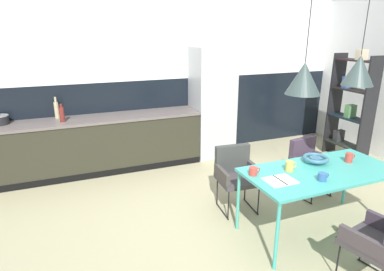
% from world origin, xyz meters
% --- Properties ---
extents(ground_plane, '(9.21, 9.21, 0.00)m').
position_xyz_m(ground_plane, '(0.00, 0.00, 0.00)').
color(ground_plane, tan).
extents(back_wall_splashback_dark, '(7.08, 0.12, 1.39)m').
position_xyz_m(back_wall_splashback_dark, '(0.00, 2.82, 0.69)').
color(back_wall_splashback_dark, black).
rests_on(back_wall_splashback_dark, ground).
extents(back_wall_panel_upper, '(7.08, 0.12, 1.39)m').
position_xyz_m(back_wall_panel_upper, '(0.00, 2.82, 2.08)').
color(back_wall_panel_upper, silver).
rests_on(back_wall_panel_upper, back_wall_splashback_dark).
extents(kitchen_counter, '(3.74, 0.63, 0.89)m').
position_xyz_m(kitchen_counter, '(-1.54, 2.46, 0.45)').
color(kitchen_counter, '#2A2A1E').
rests_on(kitchen_counter, ground).
extents(refrigerator_column, '(0.70, 0.60, 1.94)m').
position_xyz_m(refrigerator_column, '(0.69, 2.46, 0.97)').
color(refrigerator_column, '#ADAFB2').
rests_on(refrigerator_column, ground).
extents(dining_table, '(1.69, 0.81, 0.75)m').
position_xyz_m(dining_table, '(0.73, -0.23, 0.71)').
color(dining_table, teal).
rests_on(dining_table, ground).
extents(armchair_head_of_table, '(0.56, 0.55, 0.78)m').
position_xyz_m(armchair_head_of_table, '(1.27, 0.56, 0.49)').
color(armchair_head_of_table, '#3B373A').
rests_on(armchair_head_of_table, ground).
extents(armchair_far_side, '(0.53, 0.51, 0.81)m').
position_xyz_m(armchair_far_side, '(0.14, 0.59, 0.52)').
color(armchair_far_side, '#3B373A').
rests_on(armchair_far_side, ground).
extents(fruit_bowl, '(0.29, 0.29, 0.08)m').
position_xyz_m(fruit_bowl, '(0.82, -0.03, 0.80)').
color(fruit_bowl, '#33607F').
rests_on(fruit_bowl, dining_table).
extents(open_book, '(0.30, 0.24, 0.02)m').
position_xyz_m(open_book, '(0.15, -0.29, 0.76)').
color(open_book, white).
rests_on(open_book, dining_table).
extents(mug_wide_latte, '(0.13, 0.09, 0.08)m').
position_xyz_m(mug_wide_latte, '(-0.02, -0.06, 0.80)').
color(mug_wide_latte, '#B23D33').
rests_on(mug_wide_latte, dining_table).
extents(mug_short_terracotta, '(0.14, 0.09, 0.11)m').
position_xyz_m(mug_short_terracotta, '(0.40, -0.12, 0.81)').
color(mug_short_terracotta, gold).
rests_on(mug_short_terracotta, dining_table).
extents(mug_glass_clear, '(0.13, 0.09, 0.08)m').
position_xyz_m(mug_glass_clear, '(0.55, -0.44, 0.80)').
color(mug_glass_clear, '#335B93').
rests_on(mug_glass_clear, dining_table).
extents(mug_white_ceramic, '(0.13, 0.08, 0.11)m').
position_xyz_m(mug_white_ceramic, '(1.19, -0.16, 0.81)').
color(mug_white_ceramic, '#B23D33').
rests_on(mug_white_ceramic, dining_table).
extents(cooking_pot, '(0.23, 0.23, 0.16)m').
position_xyz_m(cooking_pot, '(-2.67, 2.58, 0.96)').
color(cooking_pot, black).
rests_on(cooking_pot, kitchen_counter).
extents(bottle_wine_green, '(0.08, 0.08, 0.27)m').
position_xyz_m(bottle_wine_green, '(-1.83, 2.40, 1.01)').
color(bottle_wine_green, maroon).
rests_on(bottle_wine_green, kitchen_counter).
extents(bottle_oil_tall, '(0.07, 0.07, 0.34)m').
position_xyz_m(bottle_oil_tall, '(-1.90, 2.65, 1.03)').
color(bottle_oil_tall, tan).
rests_on(bottle_oil_tall, kitchen_counter).
extents(open_shelf_unit, '(0.30, 0.77, 1.91)m').
position_xyz_m(open_shelf_unit, '(2.84, 1.41, 0.97)').
color(open_shelf_unit, black).
rests_on(open_shelf_unit, ground).
extents(pendant_lamp_over_table_near, '(0.34, 0.34, 1.13)m').
position_xyz_m(pendant_lamp_over_table_near, '(0.39, -0.20, 1.76)').
color(pendant_lamp_over_table_near, black).
extents(pendant_lamp_over_table_far, '(0.32, 0.32, 1.08)m').
position_xyz_m(pendant_lamp_over_table_far, '(1.07, -0.22, 1.81)').
color(pendant_lamp_over_table_far, black).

